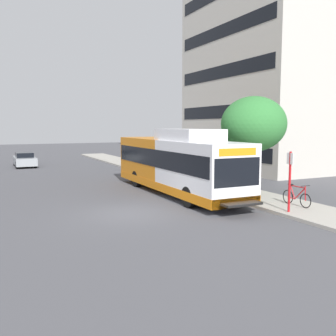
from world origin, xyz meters
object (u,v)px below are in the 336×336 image
(bus_stop_sign_pole, at_px, (290,177))
(bicycle_parked, at_px, (297,197))
(transit_bus, at_px, (176,164))
(parked_car_far_lane, at_px, (25,160))
(street_tree_near_stop, at_px, (254,124))

(bus_stop_sign_pole, relative_size, bicycle_parked, 1.48)
(transit_bus, height_order, bus_stop_sign_pole, transit_bus)
(parked_car_far_lane, bearing_deg, bicycle_parked, -68.88)
(transit_bus, xyz_separation_m, bicycle_parked, (3.23, -5.89, -1.14))
(bus_stop_sign_pole, distance_m, parked_car_far_lane, 26.90)
(transit_bus, relative_size, parked_car_far_lane, 2.72)
(street_tree_near_stop, bearing_deg, transit_bus, 153.23)
(bicycle_parked, distance_m, street_tree_near_stop, 5.23)
(street_tree_near_stop, bearing_deg, parked_car_far_lane, 116.01)
(transit_bus, xyz_separation_m, street_tree_near_stop, (3.80, -1.92, 2.20))
(bicycle_parked, xyz_separation_m, parked_car_far_lane, (-9.57, 24.77, 0.10))
(bus_stop_sign_pole, bearing_deg, parked_car_far_lane, 108.14)
(transit_bus, height_order, bicycle_parked, transit_bus)
(bus_stop_sign_pole, distance_m, bicycle_parked, 1.80)
(bus_stop_sign_pole, height_order, bicycle_parked, bus_stop_sign_pole)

